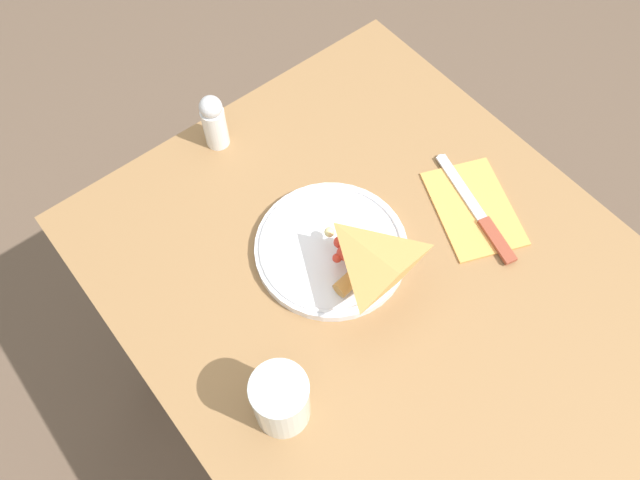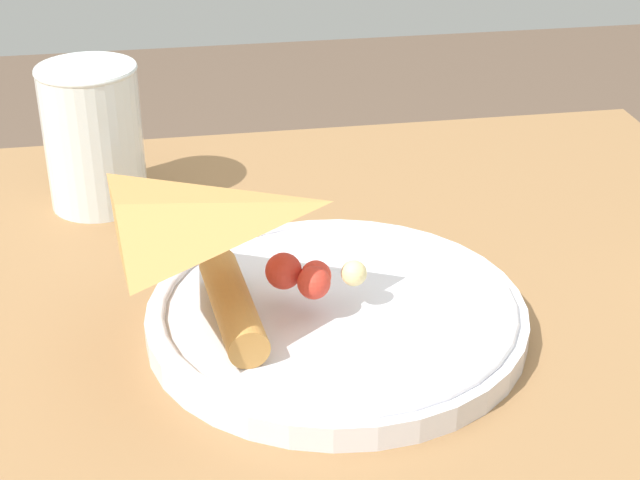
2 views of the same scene
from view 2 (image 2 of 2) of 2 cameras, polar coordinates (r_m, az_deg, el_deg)
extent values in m
cube|color=olive|center=(0.59, -14.29, -9.36)|extent=(1.01, 0.72, 0.03)
cube|color=#4C3823|center=(1.13, 13.25, -11.94)|extent=(0.06, 0.06, 0.70)
cylinder|color=white|center=(0.61, 0.97, -4.52)|extent=(0.23, 0.23, 0.02)
torus|color=white|center=(0.60, 0.98, -3.76)|extent=(0.22, 0.22, 0.01)
pyramid|color=tan|center=(0.60, 0.77, -3.09)|extent=(0.13, 0.12, 0.02)
cylinder|color=#C68942|center=(0.58, -5.11, -3.75)|extent=(0.03, 0.10, 0.02)
sphere|color=red|center=(0.58, -0.24, -2.09)|extent=(0.02, 0.02, 0.02)
sphere|color=#EFDB93|center=(0.59, 1.99, -1.94)|extent=(0.02, 0.02, 0.02)
sphere|color=red|center=(0.60, -2.18, -1.42)|extent=(0.01, 0.01, 0.01)
sphere|color=red|center=(0.59, -2.13, -1.81)|extent=(0.02, 0.02, 0.02)
sphere|color=red|center=(0.57, -0.36, -2.49)|extent=(0.02, 0.02, 0.02)
cylinder|color=white|center=(0.76, -13.05, 5.88)|extent=(0.07, 0.07, 0.11)
cylinder|color=white|center=(0.76, -12.97, 5.25)|extent=(0.06, 0.06, 0.09)
torus|color=white|center=(0.74, -13.49, 9.64)|extent=(0.08, 0.08, 0.00)
camera|label=1|loc=(0.98, -42.36, 54.76)|focal=35.00mm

